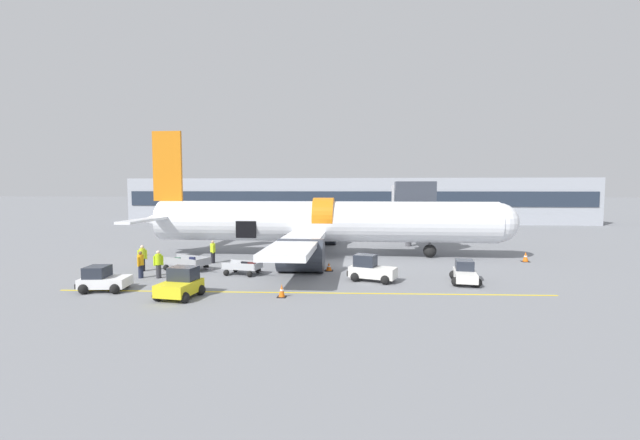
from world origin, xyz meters
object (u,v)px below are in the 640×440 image
(baggage_tug_lead, at_px, (465,273))
(ground_crew_loader_a, at_px, (141,264))
(baggage_tug_mid, at_px, (181,285))
(baggage_cart_loading, at_px, (187,263))
(baggage_cart_queued, at_px, (244,268))
(ground_crew_supervisor, at_px, (158,264))
(baggage_tug_spare, at_px, (371,270))
(ground_crew_loader_b, at_px, (213,251))
(baggage_tug_rear, at_px, (103,280))
(ground_crew_driver, at_px, (142,257))
(airplane, at_px, (318,223))

(baggage_tug_lead, xyz_separation_m, ground_crew_loader_a, (-20.39, -0.61, 0.34))
(baggage_tug_mid, relative_size, baggage_cart_loading, 0.64)
(baggage_tug_lead, bearing_deg, baggage_cart_queued, 175.47)
(ground_crew_supervisor, bearing_deg, baggage_cart_loading, 75.88)
(baggage_tug_spare, height_order, ground_crew_loader_a, ground_crew_loader_a)
(baggage_tug_lead, distance_m, baggage_tug_spare, 5.71)
(baggage_tug_spare, xyz_separation_m, ground_crew_loader_b, (-11.96, 5.27, 0.24))
(baggage_cart_loading, bearing_deg, baggage_cart_queued, -15.01)
(baggage_tug_rear, height_order, baggage_tug_spare, baggage_tug_spare)
(baggage_tug_lead, distance_m, baggage_tug_rear, 21.15)
(ground_crew_driver, bearing_deg, ground_crew_supervisor, -43.75)
(baggage_tug_rear, bearing_deg, baggage_tug_lead, 11.04)
(ground_crew_loader_b, relative_size, ground_crew_driver, 0.96)
(airplane, bearing_deg, baggage_cart_loading, -140.07)
(baggage_tug_spare, height_order, ground_crew_driver, ground_crew_driver)
(ground_crew_loader_b, bearing_deg, baggage_tug_spare, -23.77)
(baggage_tug_lead, distance_m, ground_crew_supervisor, 19.26)
(baggage_tug_spare, distance_m, baggage_cart_loading, 13.05)
(ground_crew_loader_b, relative_size, ground_crew_supervisor, 0.98)
(baggage_tug_mid, height_order, ground_crew_supervisor, ground_crew_supervisor)
(ground_crew_driver, height_order, ground_crew_supervisor, ground_crew_driver)
(baggage_cart_queued, bearing_deg, ground_crew_supervisor, -162.39)
(ground_crew_loader_b, distance_m, ground_crew_supervisor, 5.91)
(baggage_tug_lead, distance_m, baggage_cart_queued, 14.16)
(baggage_tug_spare, relative_size, ground_crew_supervisor, 1.77)
(baggage_tug_lead, xyz_separation_m, baggage_cart_queued, (-14.11, 1.12, -0.15))
(baggage_tug_spare, bearing_deg, baggage_cart_queued, 171.88)
(baggage_tug_mid, relative_size, ground_crew_supervisor, 1.50)
(baggage_cart_loading, bearing_deg, ground_crew_supervisor, -104.12)
(baggage_tug_lead, height_order, ground_crew_loader_b, ground_crew_loader_b)
(airplane, height_order, baggage_cart_loading, airplane)
(airplane, distance_m, baggage_tug_rear, 17.48)
(baggage_cart_queued, bearing_deg, ground_crew_driver, 176.37)
(airplane, xyz_separation_m, baggage_cart_loading, (-8.59, -7.19, -2.35))
(baggage_cart_queued, bearing_deg, airplane, 63.56)
(baggage_tug_lead, relative_size, baggage_tug_rear, 1.17)
(ground_crew_loader_a, bearing_deg, baggage_tug_spare, 2.07)
(baggage_tug_mid, bearing_deg, baggage_cart_loading, 110.37)
(airplane, relative_size, baggage_cart_loading, 7.69)
(baggage_tug_lead, distance_m, ground_crew_loader_a, 20.41)
(baggage_tug_lead, height_order, baggage_cart_loading, baggage_tug_lead)
(airplane, relative_size, ground_crew_driver, 17.65)
(baggage_tug_rear, bearing_deg, ground_crew_driver, 96.83)
(ground_crew_loader_a, bearing_deg, ground_crew_driver, 115.43)
(baggage_tug_mid, bearing_deg, baggage_tug_spare, 26.38)
(airplane, bearing_deg, baggage_tug_spare, -66.16)
(ground_crew_loader_a, relative_size, ground_crew_loader_b, 0.99)
(baggage_tug_spare, bearing_deg, baggage_cart_loading, 169.46)
(airplane, xyz_separation_m, ground_crew_loader_a, (-10.45, -10.11, -1.90))
(ground_crew_loader_b, bearing_deg, ground_crew_loader_a, -115.10)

